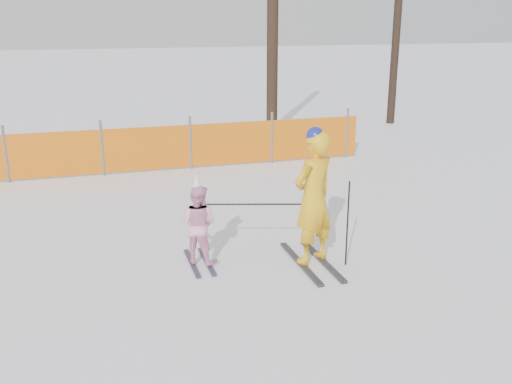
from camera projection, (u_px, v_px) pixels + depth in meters
ground at (266, 269)px, 8.13m from camera, size 120.00×120.00×0.00m
adult at (313, 197)px, 8.02m from camera, size 0.83×1.53×2.01m
child at (198, 224)px, 8.13m from camera, size 0.72×1.01×1.35m
ski_poles at (299, 214)px, 8.06m from camera, size 1.91×0.65×1.26m
safety_fence at (12, 157)px, 12.23m from camera, size 16.27×0.06×1.25m
tree_trunks at (317, 31)px, 17.45m from camera, size 4.57×0.48×6.19m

